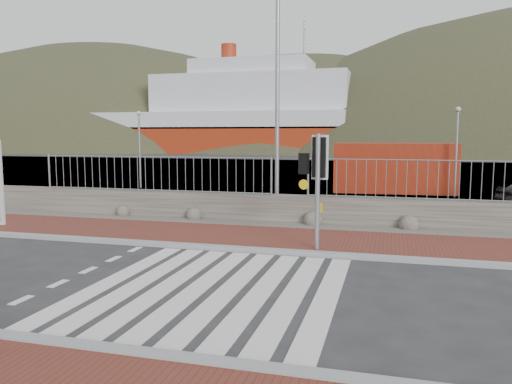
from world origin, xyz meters
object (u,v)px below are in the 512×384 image
(ferry, at_px, (214,119))
(streetlight, at_px, (281,84))
(shipping_container, at_px, (394,168))
(traffic_signal_far, at_px, (316,167))

(ferry, xyz_separation_m, streetlight, (24.15, -59.84, -0.81))
(streetlight, distance_m, shipping_container, 10.63)
(ferry, relative_size, streetlight, 6.18)
(traffic_signal_far, relative_size, shipping_container, 0.49)
(ferry, distance_m, streetlight, 64.54)
(traffic_signal_far, bearing_deg, streetlight, -56.22)
(ferry, bearing_deg, traffic_signal_far, -68.00)
(traffic_signal_far, height_order, shipping_container, traffic_signal_far)
(traffic_signal_far, xyz_separation_m, streetlight, (-1.89, 4.60, 2.47))
(ferry, relative_size, traffic_signal_far, 17.36)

